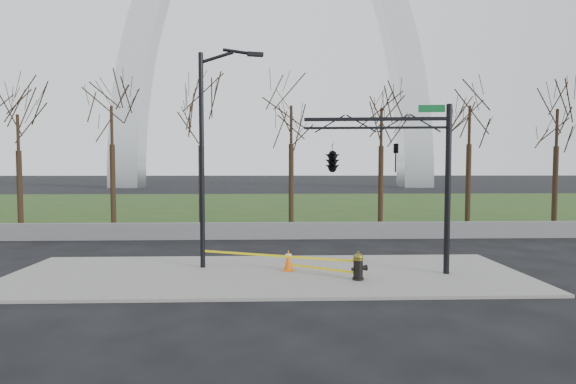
{
  "coord_description": "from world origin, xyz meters",
  "views": [
    {
      "loc": [
        0.24,
        -15.11,
        3.75
      ],
      "look_at": [
        0.81,
        2.0,
        2.85
      ],
      "focal_mm": 26.97,
      "sensor_mm": 36.0,
      "label": 1
    }
  ],
  "objects_px": {
    "street_light": "(208,144)",
    "fire_hydrant": "(359,267)",
    "traffic_cone": "(288,260)",
    "traffic_signal_mast": "(354,158)"
  },
  "relations": [
    {
      "from": "fire_hydrant",
      "to": "traffic_cone",
      "type": "bearing_deg",
      "value": 141.66
    },
    {
      "from": "traffic_cone",
      "to": "traffic_signal_mast",
      "type": "relative_size",
      "value": 0.13
    },
    {
      "from": "street_light",
      "to": "traffic_cone",
      "type": "bearing_deg",
      "value": -22.88
    },
    {
      "from": "street_light",
      "to": "fire_hydrant",
      "type": "bearing_deg",
      "value": -31.65
    },
    {
      "from": "traffic_cone",
      "to": "traffic_signal_mast",
      "type": "xyz_separation_m",
      "value": [
        2.3,
        -0.35,
        3.67
      ]
    },
    {
      "from": "traffic_signal_mast",
      "to": "street_light",
      "type": "bearing_deg",
      "value": 174.32
    },
    {
      "from": "fire_hydrant",
      "to": "street_light",
      "type": "relative_size",
      "value": 0.11
    },
    {
      "from": "street_light",
      "to": "traffic_signal_mast",
      "type": "height_order",
      "value": "street_light"
    },
    {
      "from": "street_light",
      "to": "traffic_signal_mast",
      "type": "relative_size",
      "value": 1.37
    },
    {
      "from": "street_light",
      "to": "traffic_signal_mast",
      "type": "distance_m",
      "value": 5.38
    }
  ]
}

